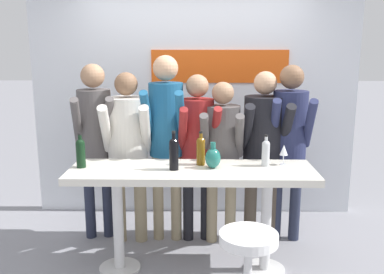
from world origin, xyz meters
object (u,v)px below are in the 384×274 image
Objects in this scene: bar_stool at (248,263)px; person_center_left at (166,127)px; wine_bottle_1 at (81,152)px; wine_bottle_3 at (201,149)px; person_left at (128,140)px; person_far_left at (95,131)px; person_center at (197,139)px; wine_bottle_0 at (174,152)px; person_center_right at (222,145)px; tasting_table at (192,186)px; wine_bottle_2 at (266,152)px; person_right at (263,139)px; person_far_right at (289,133)px; wine_glass_0 at (284,151)px; decorative_vase at (213,158)px.

bar_stool is 1.63m from person_center_left.
wine_bottle_3 is (1.00, 0.10, -0.00)m from wine_bottle_1.
person_left reaches higher than wine_bottle_3.
bar_stool is 0.38× the size of person_far_left.
person_left is at bearing 60.45° from wine_bottle_1.
person_center_left is at bearing 4.23° from person_left.
person_center is 5.10× the size of wine_bottle_0.
person_center_right is at bearing -18.72° from person_center.
person_far_left is (-0.96, 0.65, 0.33)m from tasting_table.
person_center_left is 6.81× the size of wine_bottle_2.
person_center_left reaches higher than person_center.
person_center is 0.98× the size of person_right.
person_right is 1.72m from wine_bottle_1.
person_far_right is (1.55, 0.07, 0.06)m from person_left.
person_right is (0.94, 0.02, -0.12)m from person_center_left.
person_left is at bearing -173.03° from person_far_right.
person_left is at bearing 128.88° from wine_bottle_0.
wine_glass_0 is at bearing -80.23° from person_right.
person_center_right is 0.94× the size of person_right.
wine_glass_0 is (1.74, -0.52, -0.06)m from person_far_left.
person_left is (0.33, -0.09, -0.07)m from person_far_left.
person_far_left is 1.06× the size of person_center.
wine_bottle_1 is (-0.31, -0.54, 0.02)m from person_left.
wine_bottle_1 is 1.01× the size of wine_bottle_3.
bar_stool is at bearing -107.07° from person_far_right.
person_center_right is (0.90, -0.00, -0.05)m from person_left.
tasting_table is 1.28× the size of person_center_right.
decorative_vase is at bearing 0.25° from wine_bottle_1.
wine_bottle_1 is at bearing 178.70° from tasting_table.
person_far_right is 0.99m from wine_bottle_3.
person_left is 0.96m from decorative_vase.
person_far_right is at bearing 60.23° from wine_bottle_2.
tasting_table is 6.97× the size of wine_bottle_1.
bar_stool is 2.02m from person_far_left.
person_far_right is at bearing 10.16° from person_center_right.
person_left is at bearing -175.92° from person_center_right.
wine_bottle_1 reaches higher than tasting_table.
person_far_right reaches higher than wine_bottle_0.
person_far_right is 1.26m from wine_bottle_0.
tasting_table is at bearing -139.22° from person_right.
person_center_right reaches higher than wine_bottle_1.
wine_bottle_2 is at bearing -30.35° from person_far_left.
person_far_left is at bearing 151.18° from decorative_vase.
person_far_left is 1.00m from person_center.
person_center_left is 10.40× the size of wine_glass_0.
person_far_left is 1.00× the size of person_far_right.
bar_stool is 3.81× the size of wine_glass_0.
wine_bottle_1 is (-0.67, -0.59, -0.10)m from person_center_left.
person_far_right is at bearing 18.02° from wine_bottle_1.
person_left is 1.01× the size of person_center.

